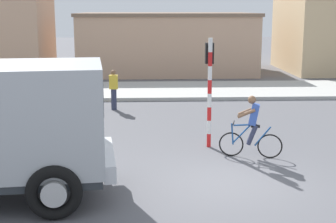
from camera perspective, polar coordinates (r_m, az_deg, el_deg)
ground_plane at (r=11.98m, az=6.10°, el=-8.02°), size 120.00×120.00×0.00m
sidewalk_far at (r=24.56m, az=1.56°, el=2.45°), size 80.00×5.00×0.16m
cyclist at (r=13.80m, az=9.49°, el=-1.72°), size 1.69×0.59×1.72m
traffic_light_pole at (r=14.55m, az=4.75°, el=3.92°), size 0.24×0.43×3.20m
pedestrian_near_kerb at (r=20.18m, az=-6.21°, el=2.56°), size 0.34×0.22×1.62m
building_mid_block at (r=32.50m, az=-0.22°, el=7.90°), size 10.91×7.71×3.74m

